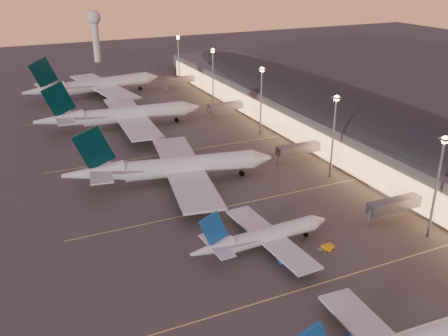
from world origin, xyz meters
TOP-DOWN VIEW (x-y plane):
  - ground at (0.00, 0.00)m, footprint 700.00×700.00m
  - airliner_narrow_north at (-3.58, 11.89)m, footprint 36.15×32.28m
  - airliner_wide_near at (-10.09, 55.69)m, footprint 62.76×57.88m
  - airliner_wide_mid at (-10.66, 114.48)m, footprint 65.52×59.72m
  - airliner_wide_far at (-9.86, 168.60)m, footprint 68.34×63.00m
  - terminal_building at (61.84, 72.47)m, footprint 56.35×255.00m
  - light_masts at (36.00, 65.00)m, footprint 2.20×217.20m
  - radar_tower at (10.00, 260.00)m, footprint 9.00×9.00m
  - lane_markings at (0.00, 40.00)m, footprint 90.00×180.36m
  - baggage_tug_c at (9.60, 5.22)m, footprint 4.24×2.09m

SIDE VIEW (x-z plane):
  - ground at x=0.00m, z-range 0.00..0.00m
  - lane_markings at x=0.00m, z-range 0.01..0.01m
  - baggage_tug_c at x=9.60m, z-range -0.05..1.17m
  - airliner_narrow_north at x=-3.58m, z-range -3.12..9.80m
  - airliner_wide_near at x=-10.09m, z-range -4.88..15.25m
  - airliner_wide_mid at x=-10.66m, z-range -5.09..15.88m
  - airliner_wide_far at x=-9.86m, z-range -5.31..16.60m
  - terminal_building at x=61.84m, z-range 0.05..17.51m
  - light_masts at x=36.00m, z-range 4.60..30.50m
  - radar_tower at x=10.00m, z-range 5.62..38.12m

